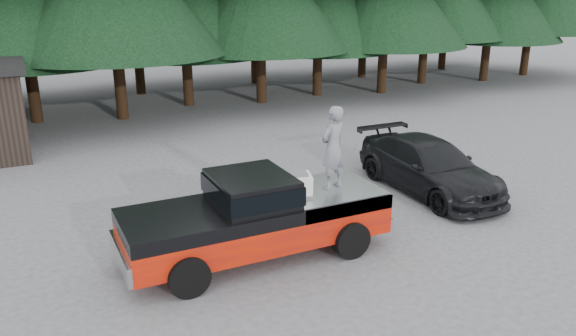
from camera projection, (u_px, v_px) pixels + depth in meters
name	position (u px, v px, depth m)	size (l,w,h in m)	color
ground	(283.00, 241.00, 13.27)	(120.00, 120.00, 0.00)	#4A4A4D
pickup_truck	(256.00, 228.00, 12.38)	(6.00, 2.04, 1.33)	red
truck_cab	(251.00, 188.00, 12.03)	(1.66, 1.90, 0.59)	black
air_compressor	(295.00, 185.00, 12.39)	(0.68, 0.56, 0.47)	white
man_on_bed	(333.00, 148.00, 12.62)	(0.70, 0.46, 1.92)	slate
parked_car	(429.00, 166.00, 16.27)	(2.10, 5.16, 1.50)	black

